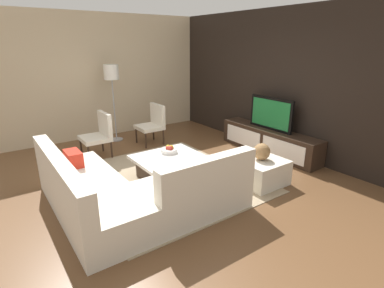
{
  "coord_description": "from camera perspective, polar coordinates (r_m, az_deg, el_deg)",
  "views": [
    {
      "loc": [
        3.86,
        -2.27,
        2.15
      ],
      "look_at": [
        -0.14,
        0.58,
        0.5
      ],
      "focal_mm": 28.24,
      "sensor_mm": 36.0,
      "label": 1
    }
  ],
  "objects": [
    {
      "name": "floor_lamp",
      "position": [
        6.96,
        -14.95,
        12.15
      ],
      "size": [
        0.32,
        0.32,
        1.71
      ],
      "color": "#A5A5AA",
      "rests_on": "ground"
    },
    {
      "name": "side_wall_left",
      "position": [
        7.51,
        -16.47,
        12.12
      ],
      "size": [
        0.12,
        5.2,
        2.8
      ],
      "primitive_type": "cube",
      "color": "beige",
      "rests_on": "ground"
    },
    {
      "name": "sectional_couch",
      "position": [
        4.08,
        -11.95,
        -8.91
      ],
      "size": [
        2.29,
        2.26,
        0.85
      ],
      "color": "silver",
      "rests_on": "ground"
    },
    {
      "name": "accent_chair_far",
      "position": [
        6.75,
        -7.37,
        4.18
      ],
      "size": [
        0.54,
        0.51,
        0.87
      ],
      "rotation": [
        0.0,
        0.0,
        -0.03
      ],
      "color": "#332319",
      "rests_on": "ground"
    },
    {
      "name": "area_rug",
      "position": [
        5.04,
        -5.12,
        -6.68
      ],
      "size": [
        2.95,
        2.63,
        0.01
      ],
      "primitive_type": "cube",
      "color": "tan",
      "rests_on": "ground"
    },
    {
      "name": "ground_plane",
      "position": [
        4.96,
        -4.53,
        -7.14
      ],
      "size": [
        14.0,
        14.0,
        0.0
      ],
      "primitive_type": "plane",
      "color": "brown"
    },
    {
      "name": "fruit_bowl",
      "position": [
        5.11,
        -4.33,
        -1.1
      ],
      "size": [
        0.28,
        0.28,
        0.13
      ],
      "color": "silver",
      "rests_on": "coffee_table"
    },
    {
      "name": "accent_chair_near",
      "position": [
        6.17,
        -17.08,
        2.14
      ],
      "size": [
        0.58,
        0.52,
        0.87
      ],
      "rotation": [
        0.0,
        0.0,
        -0.15
      ],
      "color": "#332319",
      "rests_on": "ground"
    },
    {
      "name": "feature_wall_back",
      "position": [
        6.33,
        16.93,
        11.01
      ],
      "size": [
        6.4,
        0.12,
        2.8
      ],
      "primitive_type": "cube",
      "color": "black",
      "rests_on": "ground"
    },
    {
      "name": "coffee_table",
      "position": [
        5.01,
        -4.2,
        -4.37
      ],
      "size": [
        0.97,
        1.08,
        0.38
      ],
      "color": "#332319",
      "rests_on": "ground"
    },
    {
      "name": "ottoman",
      "position": [
        4.96,
        12.76,
        -5.02
      ],
      "size": [
        0.7,
        0.7,
        0.4
      ],
      "primitive_type": "cube",
      "color": "silver",
      "rests_on": "ground"
    },
    {
      "name": "media_console",
      "position": [
        6.34,
        14.27,
        0.57
      ],
      "size": [
        2.27,
        0.44,
        0.5
      ],
      "color": "#332319",
      "rests_on": "ground"
    },
    {
      "name": "television",
      "position": [
        6.2,
        14.69,
        5.59
      ],
      "size": [
        1.02,
        0.06,
        0.64
      ],
      "color": "black",
      "rests_on": "media_console"
    },
    {
      "name": "decorative_ball",
      "position": [
        4.84,
        13.03,
        -1.42
      ],
      "size": [
        0.26,
        0.26,
        0.26
      ],
      "primitive_type": "sphere",
      "color": "#997247",
      "rests_on": "ottoman"
    }
  ]
}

